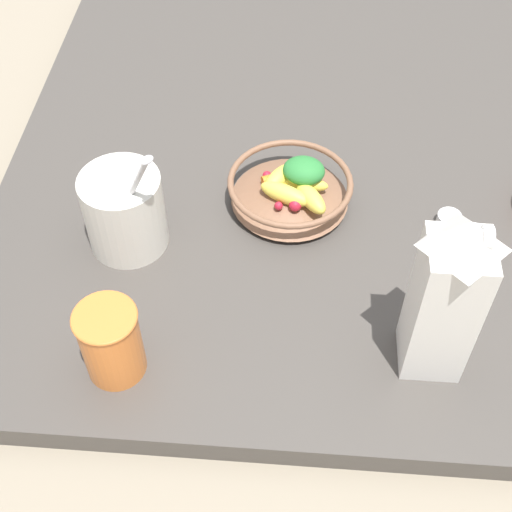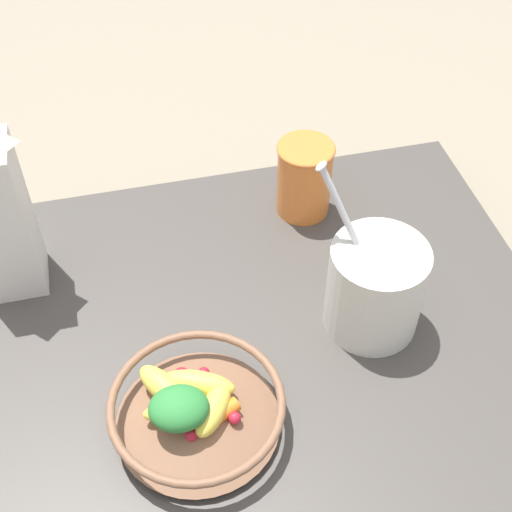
% 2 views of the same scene
% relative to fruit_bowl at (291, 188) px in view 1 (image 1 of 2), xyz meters
% --- Properties ---
extents(ground_plane, '(6.00, 6.00, 0.00)m').
position_rel_fruit_bowl_xyz_m(ground_plane, '(0.12, -0.07, -0.08)').
color(ground_plane, gray).
extents(countertop, '(1.09, 1.09, 0.04)m').
position_rel_fruit_bowl_xyz_m(countertop, '(0.12, -0.07, -0.05)').
color(countertop, '#47423D').
rests_on(countertop, ground_plane).
extents(fruit_bowl, '(0.20, 0.20, 0.08)m').
position_rel_fruit_bowl_xyz_m(fruit_bowl, '(0.00, 0.00, 0.00)').
color(fruit_bowl, brown).
rests_on(fruit_bowl, countertop).
extents(milk_carton, '(0.08, 0.08, 0.27)m').
position_rel_fruit_bowl_xyz_m(milk_carton, '(-0.27, -0.20, 0.10)').
color(milk_carton, silver).
rests_on(milk_carton, countertop).
extents(yogurt_tub, '(0.13, 0.13, 0.23)m').
position_rel_fruit_bowl_xyz_m(yogurt_tub, '(-0.10, 0.24, 0.04)').
color(yogurt_tub, silver).
rests_on(yogurt_tub, countertop).
extents(drinking_cup, '(0.08, 0.08, 0.12)m').
position_rel_fruit_bowl_xyz_m(drinking_cup, '(-0.32, 0.22, 0.03)').
color(drinking_cup, orange).
rests_on(drinking_cup, countertop).
extents(measuring_scoop, '(0.04, 0.08, 0.02)m').
position_rel_fruit_bowl_xyz_m(measuring_scoop, '(-0.03, -0.25, -0.02)').
color(measuring_scoop, white).
rests_on(measuring_scoop, countertop).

